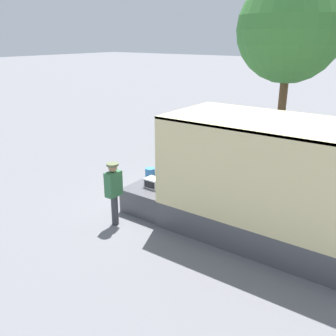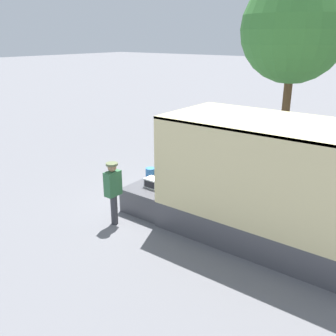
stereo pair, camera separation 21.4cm
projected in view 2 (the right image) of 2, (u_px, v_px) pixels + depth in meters
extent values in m
plane|color=slate|center=(182.00, 209.00, 10.79)|extent=(160.00, 160.00, 0.00)
cube|color=#4C4C51|center=(263.00, 223.00, 9.27)|extent=(4.91, 2.50, 0.69)
cube|color=beige|center=(288.00, 155.00, 9.70)|extent=(4.91, 0.06, 2.24)
cube|color=beige|center=(245.00, 183.00, 7.87)|extent=(4.91, 0.06, 2.24)
cube|color=beige|center=(273.00, 122.00, 8.42)|extent=(4.91, 2.50, 0.06)
cylinder|color=orange|center=(234.00, 192.00, 9.83)|extent=(0.26, 0.26, 0.32)
cube|color=#B2A893|center=(251.00, 203.00, 9.17)|extent=(0.44, 0.32, 0.32)
cube|color=#4C4C51|center=(164.00, 193.00, 11.06)|extent=(1.34, 2.37, 0.69)
cube|color=white|center=(155.00, 183.00, 10.49)|extent=(0.55, 0.35, 0.27)
cube|color=black|center=(149.00, 185.00, 10.39)|extent=(0.35, 0.01, 0.18)
cube|color=black|center=(178.00, 171.00, 11.23)|extent=(0.50, 0.38, 0.41)
cylinder|color=slate|center=(183.00, 172.00, 11.11)|extent=(0.19, 0.21, 0.21)
cylinder|color=red|center=(165.00, 168.00, 11.21)|extent=(0.04, 0.04, 0.57)
cylinder|color=red|center=(181.00, 172.00, 10.86)|extent=(0.04, 0.04, 0.57)
cylinder|color=red|center=(174.00, 165.00, 11.54)|extent=(0.04, 0.04, 0.57)
cylinder|color=red|center=(190.00, 168.00, 11.20)|extent=(0.04, 0.04, 0.57)
cylinder|color=red|center=(173.00, 162.00, 10.95)|extent=(0.60, 0.04, 0.04)
cylinder|color=red|center=(182.00, 158.00, 11.28)|extent=(0.60, 0.04, 0.04)
cylinder|color=#3370B2|center=(150.00, 173.00, 11.14)|extent=(0.29, 0.29, 0.33)
cylinder|color=#38383D|center=(114.00, 209.00, 9.84)|extent=(0.18, 0.18, 0.82)
cube|color=#336B42|center=(113.00, 183.00, 9.60)|extent=(0.24, 0.44, 0.65)
sphere|color=tan|center=(112.00, 167.00, 9.45)|extent=(0.23, 0.23, 0.23)
cylinder|color=#606B47|center=(112.00, 164.00, 9.42)|extent=(0.31, 0.31, 0.06)
cylinder|color=brown|center=(285.00, 113.00, 16.69)|extent=(0.36, 0.36, 2.98)
sphere|color=#3D7F38|center=(294.00, 30.00, 15.52)|extent=(4.43, 4.43, 4.43)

